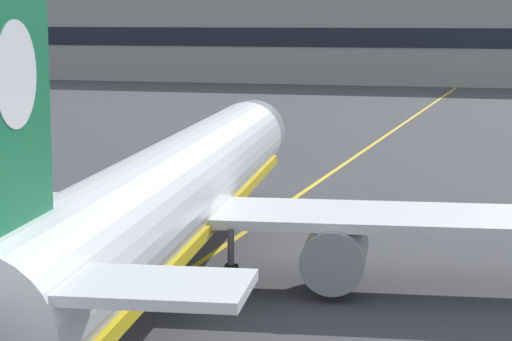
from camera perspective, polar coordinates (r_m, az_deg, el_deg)
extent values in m
cube|color=yellow|center=(59.48, 2.85, -1.08)|extent=(2.74, 179.99, 0.01)
cylinder|color=white|center=(38.39, -4.74, -1.20)|extent=(8.33, 36.19, 3.80)
cone|color=white|center=(57.16, -0.32, 2.07)|extent=(3.91, 3.04, 3.61)
cube|color=gold|center=(38.58, -4.72, -2.72)|extent=(7.89, 33.32, 0.44)
cube|color=black|center=(55.22, -0.62, 2.54)|extent=(2.97, 1.45, 0.60)
cube|color=white|center=(39.12, -4.52, -2.28)|extent=(32.35, 8.81, 0.36)
cylinder|color=gray|center=(40.28, -13.47, -3.94)|extent=(2.74, 3.86, 2.30)
cylinder|color=black|center=(41.96, -12.53, -3.41)|extent=(1.96, 0.43, 1.95)
cylinder|color=gray|center=(37.50, 4.45, -4.66)|extent=(2.74, 3.86, 2.30)
cylinder|color=black|center=(39.30, 4.65, -4.04)|extent=(1.96, 0.43, 1.95)
cube|color=#147042|center=(22.83, -13.97, 3.38)|extent=(1.00, 4.81, 7.20)
cylinder|color=white|center=(23.06, -13.75, 5.24)|extent=(0.74, 2.44, 2.40)
cylinder|color=#4C4C51|center=(52.75, -1.12, -0.70)|extent=(0.24, 0.24, 1.60)
cylinder|color=black|center=(52.93, -1.11, -1.80)|extent=(0.51, 0.94, 0.90)
cylinder|color=#4C4C51|center=(37.53, -9.28, -4.20)|extent=(0.24, 0.24, 1.60)
cylinder|color=black|center=(37.79, -9.24, -5.86)|extent=(0.56, 1.34, 1.30)
cylinder|color=#4C4C51|center=(36.30, -1.42, -4.52)|extent=(0.24, 0.24, 1.60)
cylinder|color=black|center=(36.57, -1.41, -6.24)|extent=(0.56, 1.34, 1.30)
cone|color=orange|center=(53.06, 0.95, -1.96)|extent=(0.36, 0.36, 0.55)
cylinder|color=white|center=(53.05, 0.95, -1.93)|extent=(0.23, 0.23, 0.07)
cube|color=orange|center=(53.11, 0.94, -2.24)|extent=(0.44, 0.44, 0.03)
cube|color=#9E998E|center=(153.33, 11.70, 7.16)|extent=(158.45, 12.00, 13.08)
cube|color=black|center=(147.29, 11.54, 7.27)|extent=(152.11, 0.12, 2.80)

